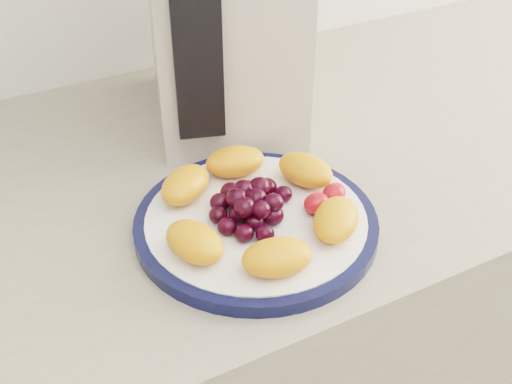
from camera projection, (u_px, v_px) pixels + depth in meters
plate_rim at (256, 224)px, 0.70m from camera, size 0.26×0.26×0.01m
plate_face at (256, 223)px, 0.70m from camera, size 0.24×0.24×0.02m
appliance_body at (222, 1)px, 0.82m from camera, size 0.25×0.30×0.32m
appliance_panel at (197, 41)px, 0.71m from camera, size 0.06×0.03×0.24m
fruit_plate at (257, 203)px, 0.68m from camera, size 0.23×0.23×0.04m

